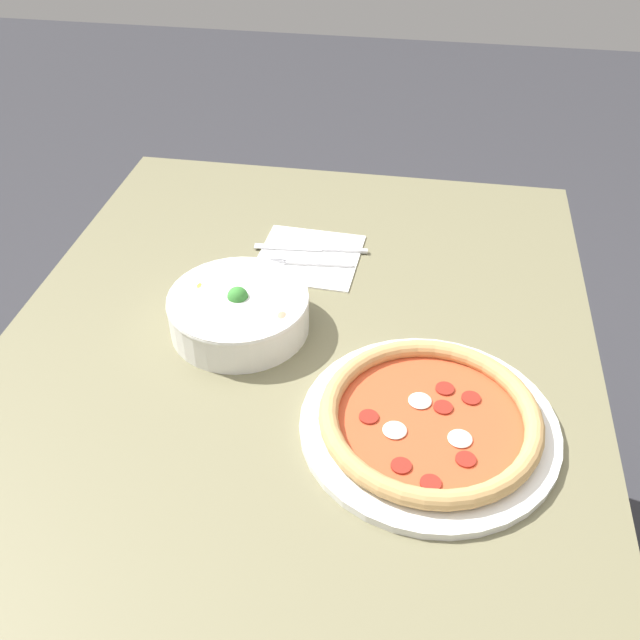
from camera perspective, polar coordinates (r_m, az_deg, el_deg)
name	(u,v)px	position (r m, az deg, el deg)	size (l,w,h in m)	color
ground_plane	(297,637)	(1.67, -1.82, -24.03)	(8.00, 8.00, 0.00)	#333338
dining_table	(289,424)	(1.12, -2.52, -8.28)	(1.26, 0.91, 0.78)	#706B4C
pizza	(430,420)	(0.96, 8.76, -7.92)	(0.34, 0.34, 0.04)	white
bowl	(239,310)	(1.10, -6.49, 0.81)	(0.22, 0.22, 0.08)	white
napkin	(309,257)	(1.27, -0.92, 5.07)	(0.19, 0.19, 0.00)	white
fork	(307,263)	(1.25, -1.05, 4.54)	(0.03, 0.18, 0.00)	silver
knife	(316,249)	(1.29, -0.35, 5.72)	(0.03, 0.20, 0.01)	silver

